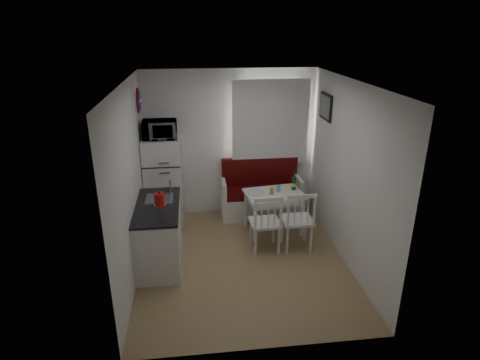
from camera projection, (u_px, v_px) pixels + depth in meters
The scene contains 22 objects.
floor at pixel (242, 260), 5.96m from camera, with size 3.00×3.50×0.02m, color #9E8054.
ceiling at pixel (243, 82), 5.01m from camera, with size 3.00×3.50×0.02m, color white.
wall_back at pixel (230, 144), 7.10m from camera, with size 3.00×0.02×2.60m, color white.
wall_front at pixel (266, 244), 3.87m from camera, with size 3.00×0.02×2.60m, color white.
wall_left at pixel (131, 184), 5.32m from camera, with size 0.02×3.50×2.60m, color white.
wall_right at pixel (348, 174), 5.65m from camera, with size 0.02×3.50×2.60m, color white.
window at pixel (270, 125), 7.04m from camera, with size 1.22×0.06×1.47m, color white.
curtain at pixel (271, 123), 6.95m from camera, with size 1.35×0.02×1.50m, color white.
kitchen_counter at pixel (159, 233), 5.80m from camera, with size 0.62×1.32×1.16m.
wall_sign at pixel (139, 100), 6.35m from camera, with size 0.40×0.40×0.03m, color navy.
picture_frame at pixel (326, 107), 6.40m from camera, with size 0.04×0.52×0.42m, color black.
bench at pixel (261, 197), 7.29m from camera, with size 1.44×0.56×1.03m.
dining_table at pixel (274, 197), 6.60m from camera, with size 1.01×0.77×0.70m.
chair_left at pixel (266, 218), 5.96m from camera, with size 0.47×0.45×0.51m.
chair_right at pixel (299, 215), 6.01m from camera, with size 0.46×0.44×0.53m.
fridge at pixel (164, 182), 6.84m from camera, with size 0.62×0.62×1.54m, color white.
microwave at pixel (160, 130), 6.46m from camera, with size 0.54×0.37×0.30m, color white.
kettle at pixel (160, 199), 5.56m from camera, with size 0.16×0.16×0.22m, color red.
wine_bottle at pixel (294, 181), 6.64m from camera, with size 0.08×0.08×0.31m, color #133E20, non-canonical shape.
drinking_glass_orange at pixel (272, 191), 6.50m from camera, with size 0.06×0.06×0.11m, color gold.
drinking_glass_blue at pixel (278, 188), 6.60m from camera, with size 0.07×0.07×0.11m, color #7CB3D2.
plate at pixel (256, 193), 6.55m from camera, with size 0.26×0.26×0.02m, color white.
Camera 1 is at (-0.65, -5.07, 3.28)m, focal length 30.00 mm.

